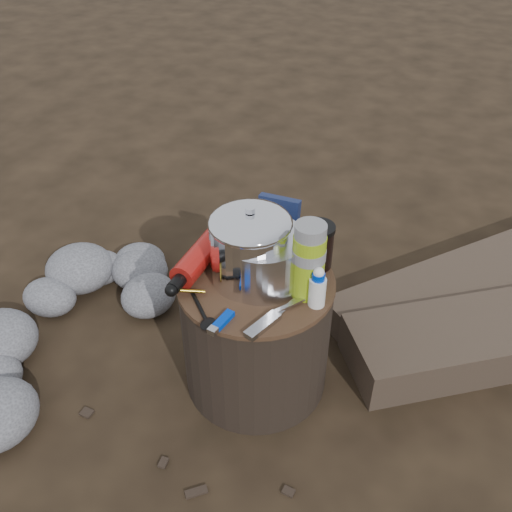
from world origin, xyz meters
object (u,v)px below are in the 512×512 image
at_px(stump, 256,332).
at_px(camping_pot, 250,246).
at_px(fuel_bottle, 200,256).
at_px(thermos, 309,261).
at_px(travel_mug, 317,246).

distance_m(stump, camping_pot, 0.31).
distance_m(fuel_bottle, thermos, 0.32).
bearing_deg(stump, fuel_bottle, -179.19).
bearing_deg(travel_mug, fuel_bottle, -155.60).
height_order(stump, thermos, thermos).
bearing_deg(thermos, stump, -176.60).
xyz_separation_m(fuel_bottle, travel_mug, (0.30, 0.13, 0.03)).
height_order(camping_pot, travel_mug, camping_pot).
bearing_deg(fuel_bottle, thermos, 1.52).
distance_m(stump, thermos, 0.34).
xyz_separation_m(fuel_bottle, thermos, (0.31, 0.01, 0.07)).
bearing_deg(stump, camping_pot, 161.30).
relative_size(stump, fuel_bottle, 1.48).
xyz_separation_m(camping_pot, thermos, (0.16, 0.00, -0.00)).
bearing_deg(travel_mug, thermos, -82.95).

